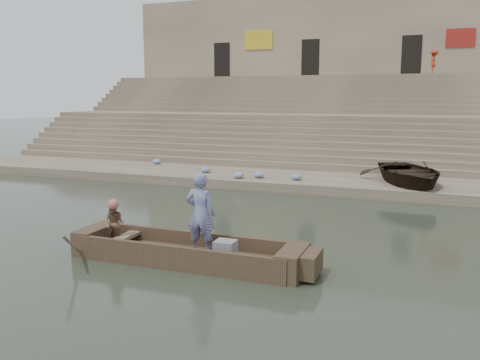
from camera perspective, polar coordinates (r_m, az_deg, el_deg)
The scene contains 14 objects.
ground at distance 14.90m, azimuth -5.95°, elevation -5.45°, with size 120.00×120.00×0.00m, color #273024.
lower_landing at distance 22.13m, azimuth 3.39°, elevation 0.07°, with size 32.00×4.00×0.40m, color gray.
mid_landing at distance 29.17m, azimuth 7.87°, elevation 4.67°, with size 32.00×3.00×2.80m, color gray.
upper_landing at distance 35.95m, azimuth 10.46°, elevation 7.43°, with size 32.00×3.00×5.20m, color gray.
ghat_steps at distance 30.79m, azimuth 8.60°, elevation 5.65°, with size 32.00×11.00×5.20m.
building_wall at distance 39.90m, azimuth 11.67°, elevation 11.90°, with size 32.00×5.07×11.20m.
main_rowboat at distance 11.92m, azimuth -6.07°, elevation -8.76°, with size 5.00×1.30×0.22m, color brown.
rowboat_trim at distance 11.77m, azimuth -5.20°, elevation -8.00°, with size 6.04×2.63×1.76m.
standing_man at distance 11.57m, azimuth -4.50°, elevation -3.80°, with size 0.70×0.46×1.92m, color navy.
rowing_man at distance 12.64m, azimuth -14.14°, elevation -4.84°, with size 0.53×0.41×1.09m, color #216540.
television at distance 11.44m, azimuth -1.73°, elevation -7.88°, with size 0.46×0.42×0.40m.
beached_rowboat at distance 20.88m, azimuth 18.67°, elevation 0.84°, with size 3.17×4.43×0.92m, color #2D2116.
pedestrian at distance 35.05m, azimuth 21.25°, elevation 12.41°, with size 0.99×0.57×1.54m, color #A5361B.
cloth_bundles at distance 22.29m, azimuth -1.40°, elevation 1.02°, with size 8.35×3.15×0.26m.
Camera 1 is at (6.53, -12.83, 3.85)m, focal length 37.45 mm.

